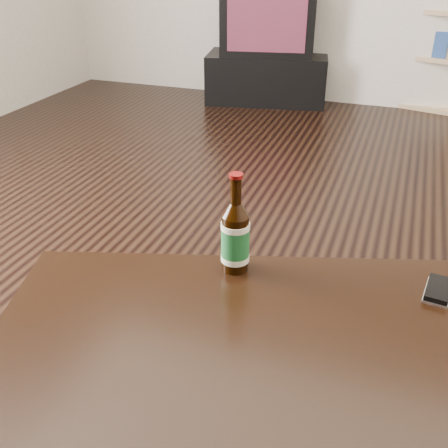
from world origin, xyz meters
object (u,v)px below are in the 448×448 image
(bookshelf, at_px, (428,5))
(phone, at_px, (438,290))
(coffee_table, at_px, (295,381))
(tv_stand, at_px, (267,78))
(tv, at_px, (269,18))
(beer_bottle, at_px, (235,237))

(bookshelf, bearing_deg, phone, -73.63)
(coffee_table, xyz_separation_m, phone, (0.27, 0.33, 0.07))
(tv_stand, xyz_separation_m, coffee_table, (1.04, -3.54, 0.23))
(tv_stand, xyz_separation_m, tv, (0.00, -0.00, 0.47))
(beer_bottle, bearing_deg, phone, 6.98)
(tv_stand, bearing_deg, bookshelf, 6.13)
(tv_stand, bearing_deg, beer_bottle, -86.84)
(coffee_table, bearing_deg, tv_stand, 106.33)
(bookshelf, bearing_deg, tv_stand, -148.62)
(phone, bearing_deg, beer_bottle, -165.61)
(tv, relative_size, beer_bottle, 3.08)
(tv_stand, relative_size, coffee_table, 0.66)
(tv, bearing_deg, tv_stand, 90.00)
(tv_stand, relative_size, beer_bottle, 3.73)
(tv_stand, xyz_separation_m, bookshelf, (1.19, 0.36, 0.58))
(tv_stand, height_order, coffee_table, coffee_table)
(tv_stand, distance_m, bookshelf, 1.37)
(tv_stand, distance_m, beer_bottle, 3.40)
(tv, distance_m, beer_bottle, 3.37)
(tv_stand, bearing_deg, tv, -90.00)
(tv, relative_size, phone, 6.83)
(coffee_table, distance_m, phone, 0.43)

